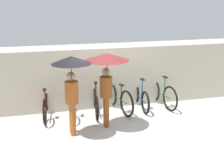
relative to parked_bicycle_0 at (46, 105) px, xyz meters
The scene contains 10 objects.
ground_plane 2.35m from the parked_bicycle_0, 41.34° to the right, with size 30.00×30.00×0.00m, color #B7B2A8.
back_wall 1.86m from the parked_bicycle_0, 11.08° to the left, with size 11.49×0.12×1.82m.
parked_bicycle_0 is the anchor object (origin of this frame).
parked_bicycle_1 0.70m from the parked_bicycle_0, ahead, with size 0.44×1.75×1.01m.
parked_bicycle_2 1.40m from the parked_bicycle_0, ahead, with size 0.45×1.77×0.99m.
parked_bicycle_3 2.09m from the parked_bicycle_0, ahead, with size 0.51×1.79×1.07m.
parked_bicycle_4 2.79m from the parked_bicycle_0, ahead, with size 0.44×1.67×1.08m.
parked_bicycle_5 3.49m from the parked_bicycle_0, ahead, with size 0.44×1.73×0.97m.
pedestrian_leading 1.90m from the parked_bicycle_0, 68.70° to the right, with size 0.92×0.92×1.98m.
pedestrian_center 2.22m from the parked_bicycle_0, 38.07° to the right, with size 1.11×1.11×1.95m.
Camera 1 is at (-2.12, -6.88, 3.28)m, focal length 50.00 mm.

